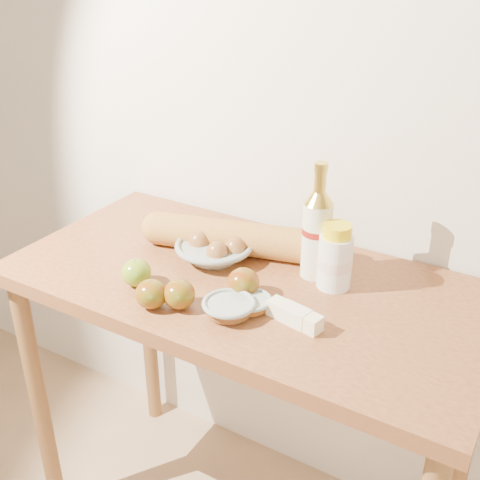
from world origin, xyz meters
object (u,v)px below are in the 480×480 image
Objects in this scene: table at (246,320)px; egg_bowl at (215,248)px; baguette at (238,238)px; bourbon_bottle at (317,232)px; cream_bottle at (335,258)px.

egg_bowl is at bearing 158.29° from table.
baguette reaches higher than table.
bourbon_bottle is at bearing 12.22° from egg_bowl.
bourbon_bottle is at bearing 37.47° from table.
bourbon_bottle reaches higher than baguette.
bourbon_bottle reaches higher than egg_bowl.
bourbon_bottle is 0.08m from cream_bottle.
table is 0.22m from baguette.
baguette is at bearing 57.28° from egg_bowl.
cream_bottle is 0.29m from baguette.
cream_bottle is 0.32m from egg_bowl.
cream_bottle is 0.30× the size of baguette.
baguette is (-0.28, 0.02, -0.03)m from cream_bottle.
cream_bottle reaches higher than table.
cream_bottle is (0.06, -0.03, -0.04)m from bourbon_bottle.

